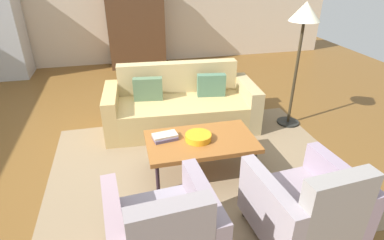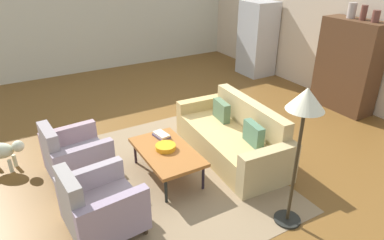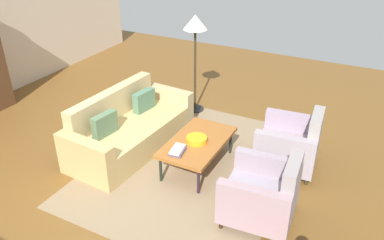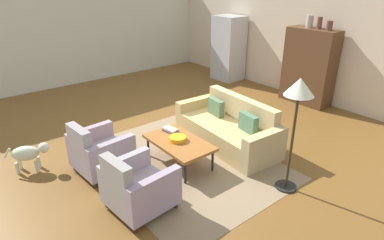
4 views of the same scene
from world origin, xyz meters
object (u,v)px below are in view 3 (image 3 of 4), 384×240
Objects in this scene: armchair_left at (265,195)px; floor_lamp at (195,31)px; coffee_table at (198,143)px; fruit_bowl at (197,139)px; couch at (128,129)px; book_stack at (177,150)px; armchair_right at (292,145)px.

armchair_left is 3.15m from floor_lamp.
armchair_left is at bearing -117.02° from coffee_table.
fruit_bowl is (-0.03, 0.00, 0.07)m from coffee_table.
couch is 7.59× the size of book_stack.
floor_lamp reaches higher than armchair_right.
armchair_right is (0.61, -1.17, -0.04)m from coffee_table.
fruit_bowl is (0.56, 1.17, 0.12)m from armchair_left.
armchair_right is at bearing -52.00° from book_stack.
coffee_table is at bearing -0.00° from fruit_bowl.
book_stack is at bearing 165.23° from coffee_table.
couch reaches higher than book_stack.
armchair_left is at bearing -115.74° from fruit_bowl.
fruit_bowl is at bearing 91.88° from couch.
couch is at bearing 167.53° from floor_lamp.
fruit_bowl is at bearing 59.72° from armchair_left.
fruit_bowl is at bearing 180.00° from coffee_table.
armchair_right is 2.48m from floor_lamp.
coffee_table is at bearing -14.77° from book_stack.
book_stack is at bearing 122.98° from armchair_right.
coffee_table is at bearing 58.44° from armchair_left.
floor_lamp is at bearing 27.70° from fruit_bowl.
armchair_right is 1.61m from book_stack.
armchair_right is (1.20, 0.00, 0.00)m from armchair_left.
armchair_left is 1.30m from fruit_bowl.
book_stack is at bearing 76.05° from armchair_left.
coffee_table is at bearing 112.43° from armchair_right.
coffee_table is 0.40m from book_stack.
floor_lamp reaches higher than armchair_left.
armchair_left is 3.10× the size of book_stack.
floor_lamp reaches higher than couch.
book_stack is (-0.38, 0.10, 0.07)m from coffee_table.
armchair_left is 0.51× the size of floor_lamp.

